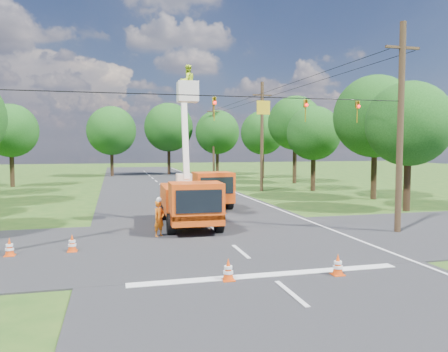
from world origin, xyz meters
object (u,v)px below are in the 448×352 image
object	(u,v)px
pole_right_mid	(262,136)
traffic_cone_7	(219,194)
pole_right_near	(400,126)
pole_right_far	(214,139)
tree_right_c	(314,133)
traffic_cone_4	(72,243)
tree_left_f	(11,131)
second_truck	(205,188)
ground_worker	(159,219)
traffic_cone_1	(338,265)
traffic_cone_3	(223,208)
traffic_cone_5	(9,247)
tree_far_a	(111,131)
tree_far_c	(217,132)
tree_right_e	(263,133)
distant_car	(198,179)
traffic_cone_0	(228,270)
bucket_truck	(190,193)
tree_far_b	(169,127)
tree_right_d	(295,123)
traffic_cone_2	(208,214)
tree_right_a	(409,124)
tree_right_b	(375,117)

from	to	relation	value
pole_right_mid	traffic_cone_7	bearing A→B (deg)	-137.12
pole_right_near	pole_right_far	size ratio (longest dim) A/B	1.00
pole_right_mid	tree_right_c	bearing A→B (deg)	-12.01
traffic_cone_4	tree_left_f	distance (m)	31.91
second_truck	ground_worker	bearing A→B (deg)	-116.02
traffic_cone_1	traffic_cone_3	distance (m)	13.34
traffic_cone_5	tree_far_a	bearing A→B (deg)	85.20
traffic_cone_4	tree_far_c	distance (m)	45.57
traffic_cone_1	tree_right_c	xyz separation A→B (m)	(11.03, 24.70, 4.95)
tree_left_f	tree_right_c	bearing A→B (deg)	-21.45
tree_right_e	distant_car	bearing A→B (deg)	-135.99
pole_right_near	traffic_cone_0	bearing A→B (deg)	-151.49
bucket_truck	distant_car	size ratio (longest dim) A/B	1.82
pole_right_far	second_truck	bearing A→B (deg)	-103.99
ground_worker	tree_far_b	bearing A→B (deg)	41.04
distant_car	pole_right_near	size ratio (longest dim) A/B	0.46
bucket_truck	traffic_cone_5	size ratio (longest dim) A/B	11.79
pole_right_mid	second_truck	bearing A→B (deg)	-128.91
bucket_truck	traffic_cone_5	world-z (taller)	bucket_truck
pole_right_far	tree_far_a	xyz separation A→B (m)	(-13.50, 3.00, 1.08)
tree_left_f	tree_right_e	size ratio (longest dim) A/B	0.97
bucket_truck	second_truck	bearing A→B (deg)	73.90
tree_right_d	traffic_cone_2	bearing A→B (deg)	-124.18
traffic_cone_0	traffic_cone_1	world-z (taller)	same
traffic_cone_7	pole_right_mid	distance (m)	8.53
traffic_cone_0	pole_right_mid	bearing A→B (deg)	68.69
traffic_cone_4	traffic_cone_3	bearing A→B (deg)	44.45
ground_worker	tree_left_f	distance (m)	31.06
ground_worker	pole_right_mid	size ratio (longest dim) A/B	0.17
tree_right_a	tree_far_a	world-z (taller)	tree_far_a
pole_right_far	tree_far_c	bearing A→B (deg)	63.43
bucket_truck	tree_right_d	size ratio (longest dim) A/B	0.86
pole_right_near	traffic_cone_5	bearing A→B (deg)	-178.49
traffic_cone_1	tree_far_c	distance (m)	48.60
traffic_cone_1	tree_left_f	bearing A→B (deg)	115.42
traffic_cone_4	tree_far_b	distance (m)	46.74
tree_right_a	tree_right_d	distance (m)	21.07
traffic_cone_1	traffic_cone_3	size ratio (longest dim) A/B	1.00
traffic_cone_5	tree_right_b	distance (m)	27.41
tree_right_d	tree_right_e	xyz separation A→B (m)	(-1.00, 8.00, -0.87)
traffic_cone_2	tree_right_e	world-z (taller)	tree_right_e
traffic_cone_0	traffic_cone_1	xyz separation A→B (m)	(3.57, -0.32, 0.00)
tree_right_d	tree_far_a	distance (m)	25.46
tree_left_f	tree_right_e	world-z (taller)	tree_right_e
tree_right_d	tree_far_a	world-z (taller)	tree_right_d
bucket_truck	traffic_cone_7	bearing A→B (deg)	70.80
tree_right_b	second_truck	bearing A→B (deg)	-176.14
traffic_cone_0	tree_right_a	xyz separation A→B (m)	(14.90, 11.38, 5.20)
bucket_truck	tree_far_b	distance (m)	41.54
traffic_cone_3	tree_right_d	world-z (taller)	tree_right_d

